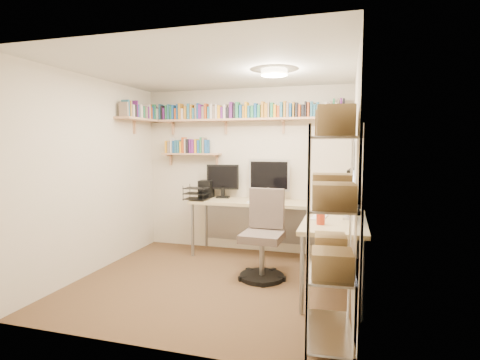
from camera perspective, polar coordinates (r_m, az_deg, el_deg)
name	(u,v)px	position (r m, az deg, el deg)	size (l,w,h in m)	color
ground	(212,283)	(4.66, -4.33, -15.32)	(3.20, 3.20, 0.00)	#462C1E
room_shell	(211,153)	(4.36, -4.42, 4.10)	(3.24, 3.04, 2.52)	beige
wall_shelves	(215,119)	(5.73, -3.85, 9.20)	(3.12, 1.09, 0.80)	tan
corner_desk	(270,205)	(5.19, 4.54, -3.83)	(2.53, 2.14, 1.43)	beige
office_chair	(263,241)	(4.69, 3.58, -9.23)	(0.58, 0.59, 1.10)	black
wire_rack	(332,199)	(3.01, 13.88, -2.82)	(0.45, 0.80, 1.93)	silver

